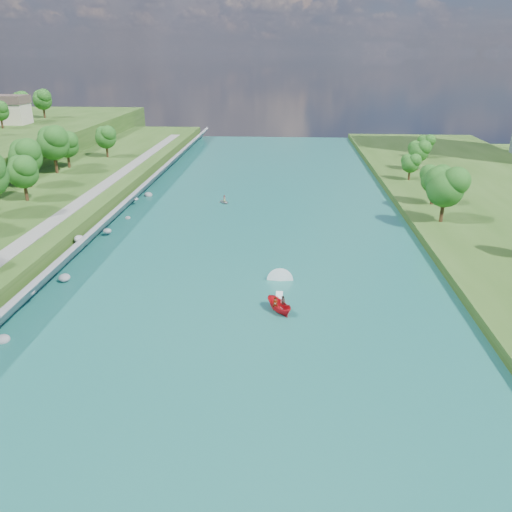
{
  "coord_description": "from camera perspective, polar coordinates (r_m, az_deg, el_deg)",
  "views": [
    {
      "loc": [
        5.41,
        -48.66,
        28.87
      ],
      "look_at": [
        1.29,
        16.08,
        2.5
      ],
      "focal_mm": 35.0,
      "sensor_mm": 36.0,
      "label": 1
    }
  ],
  "objects": [
    {
      "name": "riverside_path",
      "position": [
        82.42,
        -23.98,
        2.26
      ],
      "size": [
        3.0,
        200.0,
        0.1
      ],
      "primitive_type": "cube",
      "color": "gray",
      "rests_on": "berm_west"
    },
    {
      "name": "motorboat",
      "position": [
        61.32,
        2.65,
        -5.15
      ],
      "size": [
        3.73,
        18.98,
        2.05
      ],
      "rotation": [
        0.0,
        0.0,
        3.76
      ],
      "color": "red",
      "rests_on": "river_water"
    },
    {
      "name": "river_water",
      "position": [
        74.66,
        -0.8,
        -0.59
      ],
      "size": [
        55.0,
        240.0,
        0.1
      ],
      "primitive_type": "cube",
      "color": "#196060",
      "rests_on": "ground"
    },
    {
      "name": "trees_ridge",
      "position": [
        171.68,
        -25.79,
        15.03
      ],
      "size": [
        11.51,
        55.51,
        10.79
      ],
      "color": "#134814",
      "rests_on": "ridge_west"
    },
    {
      "name": "riprap_bank",
      "position": [
        79.28,
        -19.82,
        0.78
      ],
      "size": [
        4.0,
        236.0,
        4.4
      ],
      "color": "slate",
      "rests_on": "ground"
    },
    {
      "name": "raft",
      "position": [
        104.22,
        -3.63,
        6.26
      ],
      "size": [
        3.07,
        3.33,
        1.63
      ],
      "rotation": [
        0.0,
        0.0,
        0.54
      ],
      "color": "gray",
      "rests_on": "river_water"
    },
    {
      "name": "ground",
      "position": [
        56.84,
        -2.35,
        -8.43
      ],
      "size": [
        260.0,
        260.0,
        0.0
      ],
      "primitive_type": "plane",
      "color": "#2D5119",
      "rests_on": "ground"
    }
  ]
}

